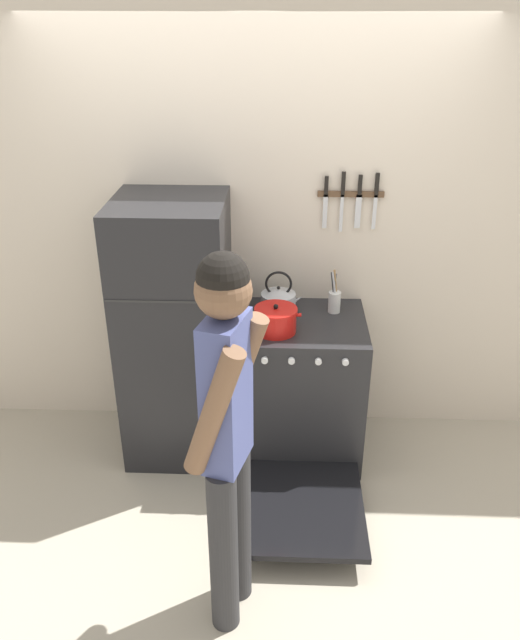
{
  "coord_description": "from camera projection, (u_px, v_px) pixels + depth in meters",
  "views": [
    {
      "loc": [
        0.18,
        -3.53,
        2.54
      ],
      "look_at": [
        0.05,
        -0.47,
        0.97
      ],
      "focal_mm": 35.0,
      "sensor_mm": 36.0,
      "label": 1
    }
  ],
  "objects": [
    {
      "name": "utensil_jar",
      "position": [
        334.0,
        300.0,
        3.68
      ],
      "size": [
        0.07,
        0.07,
        0.26
      ],
      "color": "silver",
      "rests_on": "stove_range"
    },
    {
      "name": "person",
      "position": [
        227.0,
        432.0,
        2.48
      ],
      "size": [
        0.35,
        0.41,
        1.78
      ],
      "rotation": [
        0.0,
        0.0,
        1.3
      ],
      "color": "#2D2D30",
      "rests_on": "ground_plane"
    },
    {
      "name": "wall_knife_strip",
      "position": [
        351.0,
        193.0,
        3.55
      ],
      "size": [
        0.38,
        0.03,
        0.35
      ],
      "color": "brown"
    },
    {
      "name": "ground_plane",
      "position": [
        255.0,
        415.0,
        4.3
      ],
      "size": [
        14.0,
        14.0,
        0.0
      ],
      "primitive_type": "plane",
      "color": "#B2A893"
    },
    {
      "name": "wall_back",
      "position": [
        255.0,
        238.0,
        3.75
      ],
      "size": [
        10.0,
        0.06,
        2.55
      ],
      "color": "beige",
      "rests_on": "ground_plane"
    },
    {
      "name": "tea_kettle",
      "position": [
        279.0,
        300.0,
        3.68
      ],
      "size": [
        0.26,
        0.21,
        0.26
      ],
      "color": "silver",
      "rests_on": "stove_range"
    },
    {
      "name": "dutch_oven_pot",
      "position": [
        276.0,
        320.0,
        3.46
      ],
      "size": [
        0.28,
        0.24,
        0.17
      ],
      "color": "red",
      "rests_on": "stove_range"
    },
    {
      "name": "refrigerator",
      "position": [
        176.0,
        333.0,
        3.67
      ],
      "size": [
        0.62,
        0.65,
        1.6
      ],
      "color": "black",
      "rests_on": "ground_plane"
    },
    {
      "name": "stove_range",
      "position": [
        302.0,
        390.0,
        3.77
      ],
      "size": [
        0.72,
        1.35,
        0.89
      ],
      "color": "#232326",
      "rests_on": "ground_plane"
    }
  ]
}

